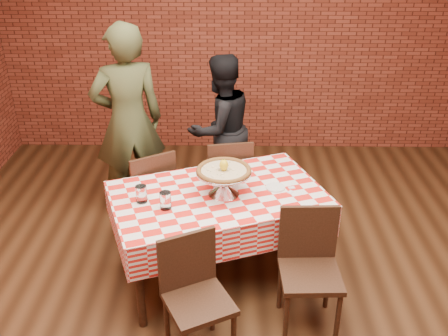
{
  "coord_description": "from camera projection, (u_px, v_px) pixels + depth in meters",
  "views": [
    {
      "loc": [
        -0.06,
        -2.93,
        2.74
      ],
      "look_at": [
        -0.11,
        0.57,
        0.93
      ],
      "focal_mm": 40.94,
      "sensor_mm": 36.0,
      "label": 1
    }
  ],
  "objects": [
    {
      "name": "diner_black",
      "position": [
        220.0,
        129.0,
        5.1
      ],
      "size": [
        0.93,
        0.89,
        1.5
      ],
      "primitive_type": "imported",
      "rotation": [
        0.0,
        0.0,
        3.79
      ],
      "color": "black",
      "rests_on": "ground"
    },
    {
      "name": "sweetener_packet_b",
      "position": [
        292.0,
        188.0,
        4.01
      ],
      "size": [
        0.06,
        0.05,
        0.0
      ],
      "primitive_type": "cube",
      "rotation": [
        0.0,
        0.0,
        0.28
      ],
      "color": "white",
      "rests_on": "tablecloth"
    },
    {
      "name": "water_glass_right",
      "position": [
        141.0,
        194.0,
        3.8
      ],
      "size": [
        0.11,
        0.11,
        0.13
      ],
      "primitive_type": "cylinder",
      "rotation": [
        0.0,
        0.0,
        0.35
      ],
      "color": "white",
      "rests_on": "tablecloth"
    },
    {
      "name": "tablecloth",
      "position": [
        218.0,
        208.0,
        4.0
      ],
      "size": [
        1.87,
        1.5,
        0.27
      ],
      "primitive_type": null,
      "rotation": [
        0.0,
        0.0,
        0.35
      ],
      "color": "red",
      "rests_on": "table"
    },
    {
      "name": "diner_olive",
      "position": [
        128.0,
        122.0,
        4.79
      ],
      "size": [
        0.79,
        0.66,
        1.86
      ],
      "primitive_type": "imported",
      "rotation": [
        0.0,
        0.0,
        3.51
      ],
      "color": "#3E4426",
      "rests_on": "ground"
    },
    {
      "name": "water_glass_left",
      "position": [
        165.0,
        200.0,
        3.71
      ],
      "size": [
        0.11,
        0.11,
        0.13
      ],
      "primitive_type": "cylinder",
      "rotation": [
        0.0,
        0.0,
        0.35
      ],
      "color": "white",
      "rests_on": "tablecloth"
    },
    {
      "name": "side_plate",
      "position": [
        275.0,
        187.0,
        4.01
      ],
      "size": [
        0.2,
        0.2,
        0.01
      ],
      "primitive_type": "cylinder",
      "rotation": [
        0.0,
        0.0,
        0.35
      ],
      "color": "white",
      "rests_on": "tablecloth"
    },
    {
      "name": "sweetener_packet_a",
      "position": [
        291.0,
        192.0,
        3.95
      ],
      "size": [
        0.06,
        0.06,
        0.0
      ],
      "primitive_type": "cube",
      "rotation": [
        0.0,
        0.0,
        0.86
      ],
      "color": "white",
      "rests_on": "tablecloth"
    },
    {
      "name": "chair_far_right",
      "position": [
        227.0,
        179.0,
        4.81
      ],
      "size": [
        0.48,
        0.48,
        0.89
      ],
      "primitive_type": null,
      "rotation": [
        0.0,
        0.0,
        3.32
      ],
      "color": "#3C2216",
      "rests_on": "ground"
    },
    {
      "name": "table",
      "position": [
        218.0,
        234.0,
        4.11
      ],
      "size": [
        1.83,
        1.45,
        0.75
      ],
      "primitive_type": "cube",
      "rotation": [
        0.0,
        0.0,
        0.35
      ],
      "color": "#3C2216",
      "rests_on": "ground"
    },
    {
      "name": "ground",
      "position": [
        238.0,
        312.0,
        3.86
      ],
      "size": [
        6.0,
        6.0,
        0.0
      ],
      "primitive_type": "plane",
      "color": "black",
      "rests_on": "ground"
    },
    {
      "name": "back_wall",
      "position": [
        237.0,
        31.0,
        5.86
      ],
      "size": [
        5.5,
        0.0,
        5.5
      ],
      "primitive_type": "plane",
      "rotation": [
        1.57,
        0.0,
        0.0
      ],
      "color": "maroon",
      "rests_on": "ground"
    },
    {
      "name": "pizza_stand",
      "position": [
        224.0,
        183.0,
        3.89
      ],
      "size": [
        0.53,
        0.53,
        0.19
      ],
      "primitive_type": null,
      "rotation": [
        0.0,
        0.0,
        0.29
      ],
      "color": "silver",
      "rests_on": "tablecloth"
    },
    {
      "name": "condiment_caddy",
      "position": [
        212.0,
        168.0,
        4.16
      ],
      "size": [
        0.1,
        0.08,
        0.14
      ],
      "primitive_type": "cube",
      "rotation": [
        0.0,
        0.0,
        0.01
      ],
      "color": "silver",
      "rests_on": "tablecloth"
    },
    {
      "name": "chair_near_right",
      "position": [
        310.0,
        275.0,
        3.55
      ],
      "size": [
        0.43,
        0.43,
        0.9
      ],
      "primitive_type": null,
      "rotation": [
        0.0,
        0.0,
        0.03
      ],
      "color": "#3C2216",
      "rests_on": "ground"
    },
    {
      "name": "pizza",
      "position": [
        224.0,
        171.0,
        3.84
      ],
      "size": [
        0.52,
        0.52,
        0.03
      ],
      "primitive_type": "cylinder",
      "rotation": [
        0.0,
        0.0,
        0.29
      ],
      "color": "beige",
      "rests_on": "pizza_stand"
    },
    {
      "name": "lemon",
      "position": [
        224.0,
        165.0,
        3.82
      ],
      "size": [
        0.08,
        0.08,
        0.09
      ],
      "primitive_type": "ellipsoid",
      "rotation": [
        0.0,
        0.0,
        0.29
      ],
      "color": "yellow",
      "rests_on": "pizza"
    },
    {
      "name": "chair_far_left",
      "position": [
        147.0,
        193.0,
        4.57
      ],
      "size": [
        0.56,
        0.56,
        0.89
      ],
      "primitive_type": null,
      "rotation": [
        0.0,
        0.0,
        3.69
      ],
      "color": "#3C2216",
      "rests_on": "ground"
    },
    {
      "name": "chair_near_left",
      "position": [
        199.0,
        304.0,
        3.3
      ],
      "size": [
        0.54,
        0.54,
        0.88
      ],
      "primitive_type": null,
      "rotation": [
        0.0,
        0.0,
        0.46
      ],
      "color": "#3C2216",
      "rests_on": "ground"
    }
  ]
}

